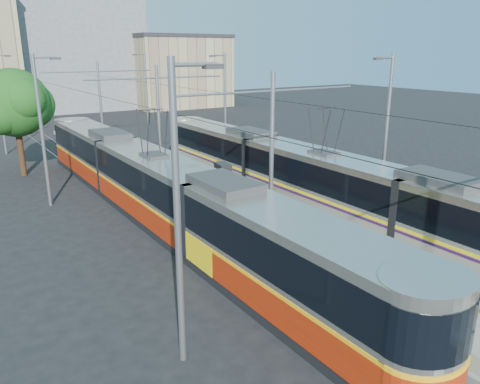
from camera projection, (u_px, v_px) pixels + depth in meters
ground at (418, 311)px, 15.20m from camera, size 160.00×160.00×0.00m
platform at (182, 186)px, 28.74m from camera, size 4.00×50.00×0.30m
tactile_strip_left at (160, 187)px, 27.93m from camera, size 0.70×50.00×0.01m
tactile_strip_right at (203, 180)px, 29.46m from camera, size 0.70×50.00×0.01m
rails at (182, 188)px, 28.78m from camera, size 8.71×70.00×0.03m
tram_left at (156, 188)px, 22.82m from camera, size 2.43×32.08×5.50m
tram_right at (323, 182)px, 23.34m from camera, size 2.43×31.71×5.50m
catenary at (203, 120)px, 25.20m from camera, size 9.20×70.00×7.00m
street_lamps at (152, 113)px, 30.77m from camera, size 15.18×38.22×8.00m
shelter at (223, 184)px, 24.24m from camera, size 0.78×1.12×2.30m
tree at (19, 104)px, 30.73m from camera, size 4.89×4.52×7.11m
building_centre at (70, 50)px, 67.09m from camera, size 18.36×14.28×16.60m
building_right at (177, 71)px, 70.57m from camera, size 14.28×10.20×10.49m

